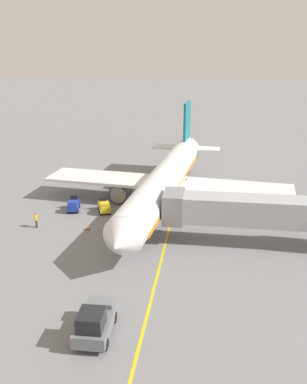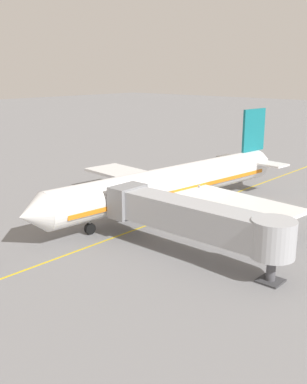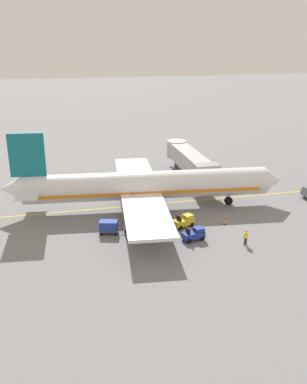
% 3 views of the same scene
% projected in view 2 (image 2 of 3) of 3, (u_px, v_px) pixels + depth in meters
% --- Properties ---
extents(ground_plane, '(400.00, 400.00, 0.00)m').
position_uv_depth(ground_plane, '(180.00, 213.00, 50.86)').
color(ground_plane, slate).
extents(gate_lead_in_line, '(0.24, 80.00, 0.01)m').
position_uv_depth(gate_lead_in_line, '(180.00, 213.00, 50.85)').
color(gate_lead_in_line, gold).
rests_on(gate_lead_in_line, ground).
extents(parked_airliner, '(30.38, 37.35, 10.63)m').
position_uv_depth(parked_airliner, '(174.00, 183.00, 51.15)').
color(parked_airliner, white).
rests_on(parked_airliner, ground).
extents(jet_bridge, '(17.75, 3.50, 4.98)m').
position_uv_depth(jet_bridge, '(194.00, 218.00, 38.17)').
color(jet_bridge, '#A8AAAF').
rests_on(jet_bridge, ground).
extents(baggage_tug_lead, '(1.70, 2.68, 1.62)m').
position_uv_depth(baggage_tug_lead, '(90.00, 194.00, 56.09)').
color(baggage_tug_lead, '#1E339E').
rests_on(baggage_tug_lead, ground).
extents(baggage_tug_trailing, '(2.04, 2.77, 1.62)m').
position_uv_depth(baggage_tug_trailing, '(111.00, 199.00, 53.74)').
color(baggage_tug_trailing, gold).
rests_on(baggage_tug_trailing, ground).
extents(baggage_cart_front, '(1.83, 2.98, 1.58)m').
position_uv_depth(baggage_cart_front, '(147.00, 188.00, 58.10)').
color(baggage_cart_front, '#4C4C51').
rests_on(baggage_cart_front, ground).
extents(baggage_cart_second_in_train, '(1.83, 2.98, 1.58)m').
position_uv_depth(baggage_cart_second_in_train, '(162.00, 184.00, 60.17)').
color(baggage_cart_second_in_train, '#4C4C51').
rests_on(baggage_cart_second_in_train, ground).
extents(ground_crew_wing_walker, '(0.45, 0.66, 1.69)m').
position_uv_depth(ground_crew_wing_walker, '(136.00, 196.00, 54.22)').
color(ground_crew_wing_walker, '#232328').
rests_on(ground_crew_wing_walker, ground).
extents(ground_crew_loader, '(0.31, 0.73, 1.69)m').
position_uv_depth(ground_crew_loader, '(43.00, 197.00, 53.85)').
color(ground_crew_loader, '#232328').
rests_on(ground_crew_loader, ground).
extents(safety_cone_nose_left, '(0.36, 0.36, 0.59)m').
position_uv_depth(safety_cone_nose_left, '(75.00, 212.00, 50.51)').
color(safety_cone_nose_left, black).
rests_on(safety_cone_nose_left, ground).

